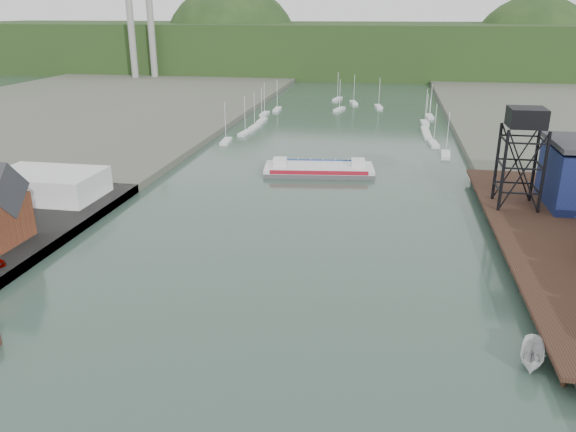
% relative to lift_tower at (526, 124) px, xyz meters
% --- Properties ---
extents(east_pier, '(14.00, 70.00, 2.45)m').
position_rel_lift_tower_xyz_m(east_pier, '(2.00, -13.00, -13.75)').
color(east_pier, black).
rests_on(east_pier, ground).
extents(white_shed, '(18.00, 12.00, 4.50)m').
position_rel_lift_tower_xyz_m(white_shed, '(-79.00, -8.00, -11.80)').
color(white_shed, silver).
rests_on(white_shed, west_quay).
extents(lift_tower, '(6.50, 6.50, 16.00)m').
position_rel_lift_tower_xyz_m(lift_tower, '(0.00, 0.00, 0.00)').
color(lift_tower, black).
rests_on(lift_tower, east_pier).
extents(marina_sailboats, '(57.71, 92.65, 0.90)m').
position_rel_lift_tower_xyz_m(marina_sailboats, '(-34.92, 80.46, -15.30)').
color(marina_sailboats, silver).
rests_on(marina_sailboats, ground).
extents(smokestacks, '(11.20, 8.20, 60.00)m').
position_rel_lift_tower_xyz_m(smokestacks, '(-141.00, 174.50, 14.35)').
color(smokestacks, gray).
rests_on(smokestacks, ground).
extents(distant_hills, '(500.00, 120.00, 80.00)m').
position_rel_lift_tower_xyz_m(distant_hills, '(-38.98, 243.35, -5.27)').
color(distant_hills, '#1C3216').
rests_on(distant_hills, ground).
extents(chain_ferry, '(23.71, 11.90, 3.28)m').
position_rel_lift_tower_xyz_m(chain_ferry, '(-35.05, 20.97, -14.71)').
color(chain_ferry, '#4A4A4C').
rests_on(chain_ferry, ground).
extents(motorboat, '(3.61, 6.18, 2.24)m').
position_rel_lift_tower_xyz_m(motorboat, '(-6.26, -43.39, -14.53)').
color(motorboat, silver).
rests_on(motorboat, ground).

